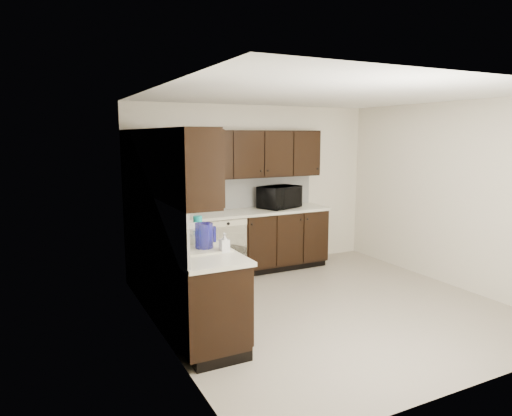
{
  "coord_description": "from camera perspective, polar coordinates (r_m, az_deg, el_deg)",
  "views": [
    {
      "loc": [
        -3.13,
        -4.31,
        2.06
      ],
      "look_at": [
        -0.67,
        0.6,
        1.17
      ],
      "focal_mm": 32.0,
      "sensor_mm": 36.0,
      "label": 1
    }
  ],
  "objects": [
    {
      "name": "sink",
      "position": [
        4.69,
        -7.8,
        -5.45
      ],
      "size": [
        0.54,
        0.82,
        0.42
      ],
      "color": "beige",
      "rests_on": "countertop"
    },
    {
      "name": "toaster_oven",
      "position": [
        6.28,
        -13.6,
        -0.29
      ],
      "size": [
        0.38,
        0.29,
        0.23
      ],
      "primitive_type": "cube",
      "rotation": [
        0.0,
        0.0,
        0.06
      ],
      "color": "#BBBBBD",
      "rests_on": "countertop"
    },
    {
      "name": "backsplash",
      "position": [
        6.01,
        -7.8,
        0.69
      ],
      "size": [
        3.0,
        2.8,
        0.48
      ],
      "color": "white",
      "rests_on": "countertop"
    },
    {
      "name": "upper_cabinets",
      "position": [
        5.88,
        -6.49,
        6.31
      ],
      "size": [
        3.0,
        2.8,
        0.7
      ],
      "color": "black",
      "rests_on": "wall_back"
    },
    {
      "name": "countertop",
      "position": [
        5.93,
        -5.17,
        -1.93
      ],
      "size": [
        3.03,
        2.83,
        0.04
      ],
      "color": "beige",
      "rests_on": "lower_cabinets"
    },
    {
      "name": "paper_towel_roll",
      "position": [
        5.96,
        -10.73,
        -0.33
      ],
      "size": [
        0.17,
        0.17,
        0.3
      ],
      "primitive_type": "cylinder",
      "rotation": [
        0.0,
        0.0,
        0.35
      ],
      "color": "white",
      "rests_on": "countertop"
    },
    {
      "name": "wall_left",
      "position": [
        4.53,
        -11.78,
        -1.29
      ],
      "size": [
        0.02,
        4.0,
        2.5
      ],
      "primitive_type": "cube",
      "color": "beige",
      "rests_on": "floor"
    },
    {
      "name": "teal_tumbler",
      "position": [
        5.11,
        -7.3,
        -2.24
      ],
      "size": [
        0.11,
        0.11,
        0.23
      ],
      "primitive_type": "cylinder",
      "rotation": [
        0.0,
        0.0,
        0.12
      ],
      "color": "#0D928F",
      "rests_on": "countertop"
    },
    {
      "name": "wall_back",
      "position": [
        7.09,
        -0.26,
        2.63
      ],
      "size": [
        4.0,
        0.02,
        2.5
      ],
      "primitive_type": "cube",
      "color": "beige",
      "rests_on": "floor"
    },
    {
      "name": "microwave",
      "position": [
        7.01,
        2.95,
        1.38
      ],
      "size": [
        0.71,
        0.6,
        0.34
      ],
      "primitive_type": "imported",
      "rotation": [
        0.0,
        0.0,
        0.35
      ],
      "color": "black",
      "rests_on": "countertop"
    },
    {
      "name": "floor",
      "position": [
        5.71,
        8.9,
        -12.06
      ],
      "size": [
        4.0,
        4.0,
        0.0
      ],
      "primitive_type": "plane",
      "color": "#9F9583",
      "rests_on": "ground"
    },
    {
      "name": "soap_bottle_a",
      "position": [
        4.39,
        -3.97,
        -4.33
      ],
      "size": [
        0.08,
        0.09,
        0.19
      ],
      "primitive_type": "imported",
      "rotation": [
        0.0,
        0.0,
        0.0
      ],
      "color": "gray",
      "rests_on": "countertop"
    },
    {
      "name": "soap_bottle_b",
      "position": [
        4.43,
        -9.54,
        -3.85
      ],
      "size": [
        0.13,
        0.13,
        0.26
      ],
      "primitive_type": "imported",
      "rotation": [
        0.0,
        0.0,
        -0.33
      ],
      "color": "gray",
      "rests_on": "countertop"
    },
    {
      "name": "ceiling",
      "position": [
        5.35,
        9.57,
        13.79
      ],
      "size": [
        4.0,
        4.0,
        0.0
      ],
      "primitive_type": "plane",
      "rotation": [
        3.14,
        0.0,
        0.0
      ],
      "color": "white",
      "rests_on": "wall_back"
    },
    {
      "name": "wall_right",
      "position": [
        6.75,
        23.14,
        1.56
      ],
      "size": [
        0.02,
        4.0,
        2.5
      ],
      "primitive_type": "cube",
      "color": "beige",
      "rests_on": "floor"
    },
    {
      "name": "dishwasher",
      "position": [
        6.4,
        -3.54,
        -4.51
      ],
      "size": [
        0.58,
        0.04,
        0.78
      ],
      "color": "beige",
      "rests_on": "lower_cabinets"
    },
    {
      "name": "blue_pitcher",
      "position": [
        4.48,
        -6.51,
        -3.57
      ],
      "size": [
        0.19,
        0.19,
        0.26
      ],
      "primitive_type": "cylinder",
      "rotation": [
        0.0,
        0.0,
        -0.07
      ],
      "color": "navy",
      "rests_on": "countertop"
    },
    {
      "name": "storage_bin",
      "position": [
        4.78,
        -8.87,
        -3.4
      ],
      "size": [
        0.46,
        0.35,
        0.17
      ],
      "primitive_type": "cube",
      "rotation": [
        0.0,
        0.0,
        0.08
      ],
      "color": "silver",
      "rests_on": "countertop"
    },
    {
      "name": "lower_cabinets",
      "position": [
        6.05,
        -5.09,
        -6.63
      ],
      "size": [
        3.0,
        2.8,
        0.9
      ],
      "color": "black",
      "rests_on": "floor"
    },
    {
      "name": "wall_front",
      "position": [
        3.97,
        26.34,
        -3.51
      ],
      "size": [
        4.0,
        0.02,
        2.5
      ],
      "primitive_type": "cube",
      "color": "beige",
      "rests_on": "floor"
    }
  ]
}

